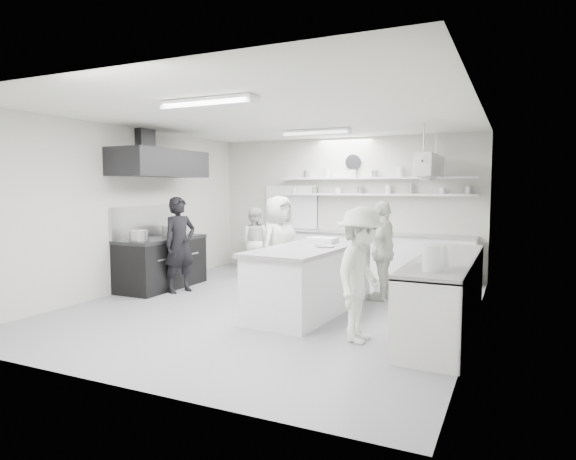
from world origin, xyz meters
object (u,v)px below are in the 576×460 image
at_px(cook_back, 254,242).
at_px(back_counter, 353,254).
at_px(right_counter, 445,295).
at_px(stove, 162,264).
at_px(prep_island, 312,280).
at_px(cook_stove, 180,245).

bearing_deg(cook_back, back_counter, -163.00).
bearing_deg(right_counter, cook_back, 150.21).
bearing_deg(right_counter, stove, 173.48).
distance_m(back_counter, prep_island, 3.22).
relative_size(right_counter, prep_island, 1.26).
relative_size(right_counter, cook_stove, 1.90).
relative_size(cook_stove, cook_back, 1.17).
bearing_deg(back_counter, cook_back, -153.43).
height_order(cook_stove, cook_back, cook_stove).
bearing_deg(stove, back_counter, 43.99).
height_order(back_counter, cook_stove, cook_stove).
distance_m(back_counter, right_counter, 4.13).
distance_m(stove, right_counter, 5.28).
xyz_separation_m(prep_island, cook_back, (-2.26, 2.25, 0.26)).
height_order(stove, prep_island, prep_island).
bearing_deg(stove, cook_back, 61.89).
xyz_separation_m(right_counter, cook_stove, (-4.69, 0.43, 0.40)).
distance_m(stove, cook_stove, 0.72).
height_order(back_counter, prep_island, prep_island).
bearing_deg(back_counter, right_counter, -55.35).
bearing_deg(stove, cook_stove, -16.41).
xyz_separation_m(back_counter, right_counter, (2.35, -3.40, 0.01)).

